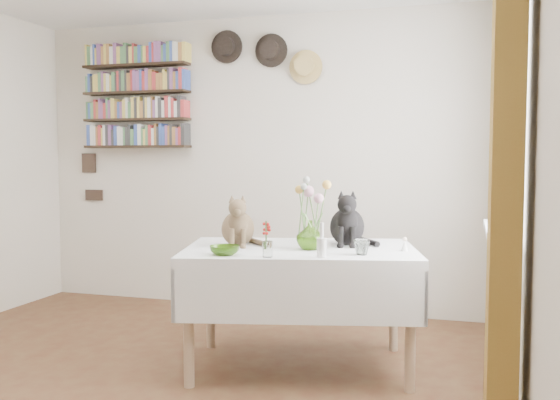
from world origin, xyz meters
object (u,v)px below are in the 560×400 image
(flower_vase, at_px, (310,235))
(bookshelf_unit, at_px, (136,97))
(tabby_cat, at_px, (238,219))
(dining_table, at_px, (300,277))
(black_cat, at_px, (347,217))

(flower_vase, relative_size, bookshelf_unit, 0.18)
(tabby_cat, bearing_deg, dining_table, -17.67)
(black_cat, distance_m, flower_vase, 0.34)
(dining_table, height_order, tabby_cat, tabby_cat)
(dining_table, distance_m, black_cat, 0.49)
(dining_table, bearing_deg, flower_vase, -37.35)
(tabby_cat, distance_m, flower_vase, 0.49)
(tabby_cat, xyz_separation_m, flower_vase, (0.48, -0.05, -0.08))
(flower_vase, bearing_deg, black_cat, 57.92)
(black_cat, height_order, flower_vase, black_cat)
(black_cat, bearing_deg, flower_vase, -132.10)
(flower_vase, bearing_deg, bookshelf_unit, 144.48)
(black_cat, xyz_separation_m, flower_vase, (-0.17, -0.28, -0.09))
(dining_table, height_order, bookshelf_unit, bookshelf_unit)
(black_cat, bearing_deg, dining_table, -149.24)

